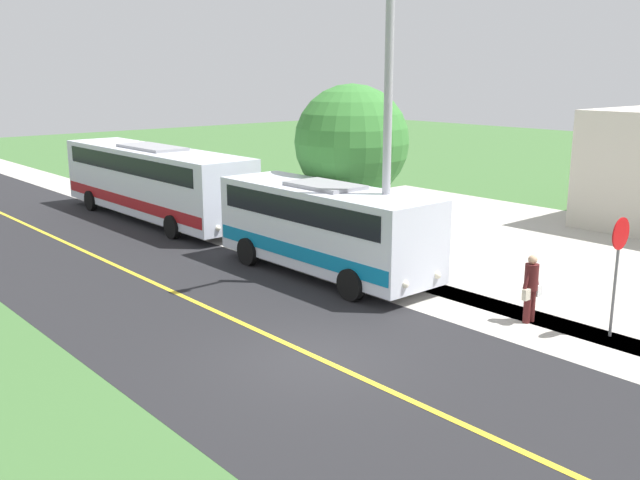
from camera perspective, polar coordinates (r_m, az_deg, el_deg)
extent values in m
plane|color=#3D6633|center=(15.66, -0.35, -9.48)|extent=(120.00, 120.00, 0.00)
cube|color=black|center=(15.65, -0.35, -9.47)|extent=(8.00, 100.00, 0.01)
cube|color=#B2ADA3|center=(19.23, 11.54, -5.32)|extent=(2.40, 100.00, 0.01)
cube|color=gold|center=(15.65, -0.35, -9.45)|extent=(0.16, 100.00, 0.00)
cube|color=silver|center=(21.46, 0.38, 1.17)|extent=(2.35, 7.81, 2.37)
cube|color=#0C72A5|center=(21.60, 0.38, -0.47)|extent=(2.39, 7.65, 0.44)
cube|color=black|center=(21.33, 0.38, 2.83)|extent=(2.39, 7.03, 0.70)
cube|color=gray|center=(21.23, 0.39, 4.45)|extent=(1.41, 2.34, 0.12)
cylinder|color=black|center=(20.86, 7.21, -2.37)|extent=(0.25, 0.90, 0.90)
cylinder|color=black|center=(19.24, 2.52, -3.64)|extent=(0.25, 0.90, 0.90)
cylinder|color=black|center=(24.24, -1.32, -0.03)|extent=(0.25, 0.90, 0.90)
cylinder|color=black|center=(22.86, -5.86, -0.93)|extent=(0.25, 0.90, 0.90)
sphere|color=#F2EACC|center=(19.47, 9.49, -2.84)|extent=(0.20, 0.20, 0.20)
sphere|color=#F2EACC|center=(18.53, 6.92, -3.59)|extent=(0.20, 0.20, 0.20)
cube|color=silver|center=(30.46, -13.33, 4.74)|extent=(2.52, 11.84, 2.64)
cube|color=maroon|center=(30.58, -13.25, 3.31)|extent=(2.56, 11.60, 0.44)
cube|color=black|center=(30.36, -13.40, 6.18)|extent=(2.56, 10.65, 0.70)
cube|color=gray|center=(30.29, -13.47, 7.32)|extent=(1.51, 3.55, 0.12)
cylinder|color=black|center=(28.18, -7.43, 1.78)|extent=(0.25, 0.90, 0.90)
cylinder|color=black|center=(26.91, -11.88, 1.04)|extent=(0.25, 0.90, 0.90)
cylinder|color=black|center=(34.44, -14.24, 3.60)|extent=(0.25, 0.90, 0.90)
cylinder|color=black|center=(33.41, -18.08, 3.05)|extent=(0.25, 0.90, 0.90)
sphere|color=#F2EACC|center=(25.98, -5.70, 1.39)|extent=(0.20, 0.20, 0.20)
sphere|color=#F2EACC|center=(25.23, -8.26, 0.96)|extent=(0.20, 0.20, 0.20)
cylinder|color=#4C1919|center=(18.45, 16.76, -5.08)|extent=(0.18, 0.18, 0.84)
cylinder|color=#4C1919|center=(18.29, 16.43, -5.22)|extent=(0.18, 0.18, 0.84)
cylinder|color=#4C1919|center=(18.15, 16.75, -2.89)|extent=(0.34, 0.34, 0.66)
sphere|color=tan|center=(18.03, 16.85, -1.53)|extent=(0.23, 0.23, 0.23)
cylinder|color=#4C1919|center=(18.29, 17.07, -2.68)|extent=(0.28, 0.10, 0.60)
cube|color=white|center=(18.44, 17.24, -3.92)|extent=(0.20, 0.12, 0.28)
cylinder|color=#4C1919|center=(17.99, 16.45, -2.90)|extent=(0.28, 0.10, 0.60)
cube|color=beige|center=(18.02, 16.36, -4.26)|extent=(0.20, 0.12, 0.28)
cylinder|color=slate|center=(17.85, 22.72, -3.89)|extent=(0.07, 0.07, 2.20)
cylinder|color=red|center=(17.50, 23.19, 0.48)|extent=(0.76, 0.03, 0.76)
cylinder|color=#9E9EA3|center=(19.93, 5.48, 8.54)|extent=(0.24, 0.24, 8.83)
cylinder|color=brown|center=(24.87, 2.51, 1.91)|extent=(0.36, 0.36, 2.26)
sphere|color=#387A33|center=(24.48, 2.57, 7.92)|extent=(3.97, 3.97, 3.97)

